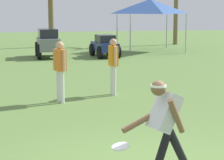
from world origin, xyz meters
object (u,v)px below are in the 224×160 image
at_px(parked_car_slot_c, 48,42).
at_px(event_tent, 150,6).
at_px(teammate_near_sideline, 113,61).
at_px(parked_car_slot_d, 105,46).
at_px(teammate_midfield, 60,66).
at_px(frisbee_thrower, 165,124).
at_px(frisbee_in_flight, 121,146).

xyz_separation_m(parked_car_slot_c, event_tent, (5.86, 2.10, 1.76)).
relative_size(teammate_near_sideline, parked_car_slot_d, 0.69).
relative_size(teammate_midfield, parked_car_slot_c, 0.66).
xyz_separation_m(frisbee_thrower, event_tent, (5.42, 18.13, 1.70)).
xyz_separation_m(parked_car_slot_d, event_tent, (3.10, 2.48, 1.93)).
height_order(frisbee_in_flight, parked_car_slot_d, parked_car_slot_d).
bearing_deg(frisbee_thrower, frisbee_in_flight, 176.90).
xyz_separation_m(frisbee_thrower, parked_car_slot_c, (-0.44, 16.03, -0.05)).
distance_m(frisbee_thrower, teammate_near_sideline, 6.09).
relative_size(frisbee_in_flight, event_tent, 0.10).
bearing_deg(parked_car_slot_c, teammate_near_sideline, -83.91).
distance_m(teammate_near_sideline, teammate_midfield, 1.67).
xyz_separation_m(frisbee_in_flight, parked_car_slot_d, (2.94, 15.61, 0.06)).
distance_m(frisbee_thrower, teammate_midfield, 5.46).
relative_size(frisbee_thrower, event_tent, 0.43).
bearing_deg(event_tent, frisbee_thrower, -106.63).
bearing_deg(teammate_near_sideline, event_tent, 68.32).
height_order(frisbee_thrower, parked_car_slot_c, frisbee_thrower).
distance_m(frisbee_in_flight, teammate_midfield, 5.37).
height_order(parked_car_slot_c, event_tent, event_tent).
relative_size(frisbee_in_flight, parked_car_slot_d, 0.15).
bearing_deg(frisbee_in_flight, teammate_near_sideline, 78.40).
bearing_deg(frisbee_in_flight, event_tent, 71.56).
relative_size(frisbee_in_flight, teammate_near_sideline, 0.21).
distance_m(frisbee_thrower, parked_car_slot_c, 16.04).
relative_size(frisbee_in_flight, teammate_midfield, 0.21).
bearing_deg(teammate_midfield, frisbee_in_flight, -86.91).
height_order(frisbee_thrower, event_tent, event_tent).
bearing_deg(frisbee_in_flight, frisbee_thrower, -3.10).
distance_m(frisbee_in_flight, teammate_near_sideline, 6.17).
xyz_separation_m(frisbee_thrower, frisbee_in_flight, (-0.62, 0.03, -0.29)).
bearing_deg(parked_car_slot_c, frisbee_thrower, -88.41).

